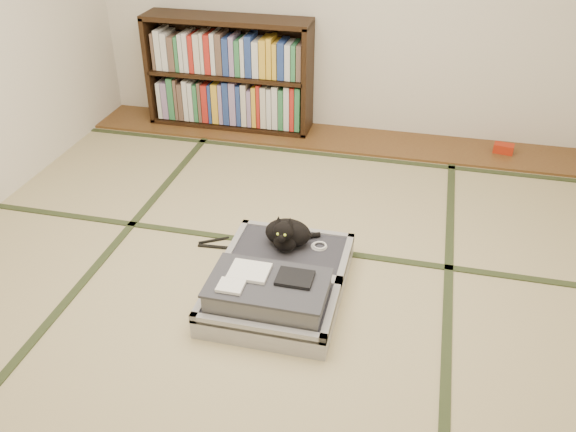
# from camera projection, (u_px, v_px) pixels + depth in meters

# --- Properties ---
(floor) EXTENTS (4.50, 4.50, 0.00)m
(floor) POSITION_uv_depth(u_px,v_px,m) (265.00, 285.00, 3.41)
(floor) COLOR tan
(floor) RESTS_ON ground
(wood_strip) EXTENTS (4.00, 0.50, 0.02)m
(wood_strip) POSITION_uv_depth(u_px,v_px,m) (329.00, 138.00, 5.05)
(wood_strip) COLOR brown
(wood_strip) RESTS_ON ground
(red_item) EXTENTS (0.16, 0.11, 0.07)m
(red_item) POSITION_uv_depth(u_px,v_px,m) (504.00, 148.00, 4.78)
(red_item) COLOR #AA230D
(red_item) RESTS_ON wood_strip
(room_shell) EXTENTS (4.50, 4.50, 4.50)m
(room_shell) POSITION_uv_depth(u_px,v_px,m) (258.00, 19.00, 2.64)
(room_shell) COLOR white
(room_shell) RESTS_ON ground
(tatami_borders) EXTENTS (4.00, 4.50, 0.01)m
(tatami_borders) POSITION_uv_depth(u_px,v_px,m) (286.00, 237.00, 3.81)
(tatami_borders) COLOR #2D381E
(tatami_borders) RESTS_ON ground
(bookcase) EXTENTS (1.37, 0.31, 0.92)m
(bookcase) POSITION_uv_depth(u_px,v_px,m) (229.00, 75.00, 5.05)
(bookcase) COLOR black
(bookcase) RESTS_ON wood_strip
(suitcase) EXTENTS (0.68, 0.91, 0.27)m
(suitcase) POSITION_uv_depth(u_px,v_px,m) (277.00, 283.00, 3.27)
(suitcase) COLOR #A7A6AB
(suitcase) RESTS_ON floor
(cat) EXTENTS (0.30, 0.31, 0.25)m
(cat) POSITION_uv_depth(u_px,v_px,m) (287.00, 234.00, 3.44)
(cat) COLOR black
(cat) RESTS_ON suitcase
(cable_coil) EXTENTS (0.09, 0.09, 0.02)m
(cable_coil) POSITION_uv_depth(u_px,v_px,m) (319.00, 246.00, 3.48)
(cable_coil) COLOR white
(cable_coil) RESTS_ON suitcase
(hanger) EXTENTS (0.39, 0.19, 0.01)m
(hanger) POSITION_uv_depth(u_px,v_px,m) (230.00, 245.00, 3.73)
(hanger) COLOR black
(hanger) RESTS_ON floor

